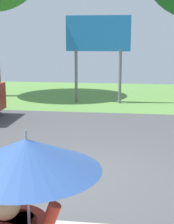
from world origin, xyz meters
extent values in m
cube|color=#4C4C4F|center=(0.00, 2.00, -0.05)|extent=(40.00, 8.00, 0.10)
cube|color=#629646|center=(0.00, 10.00, -0.05)|extent=(40.00, 8.00, 0.10)
sphere|color=tan|center=(0.27, -4.33, 1.59)|extent=(0.22, 0.22, 0.22)
cylinder|color=gray|center=(0.44, -4.33, 1.62)|extent=(0.02, 0.02, 0.75)
cone|color=#33569E|center=(0.44, -4.33, 1.96)|extent=(1.02, 1.02, 0.22)
cylinder|color=gray|center=(0.44, -4.33, 2.08)|extent=(0.02, 0.02, 0.10)
cylinder|color=slate|center=(-1.24, 7.96, 1.10)|extent=(0.12, 0.12, 2.20)
cylinder|color=slate|center=(0.56, 7.96, 1.10)|extent=(0.12, 0.12, 2.20)
cube|color=#1E72B2|center=(-0.34, 7.96, 2.80)|extent=(2.60, 0.10, 1.40)
camera|label=1|loc=(1.14, -6.53, 2.74)|focal=57.32mm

